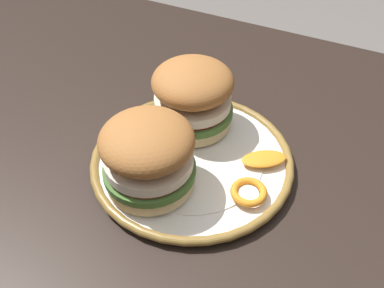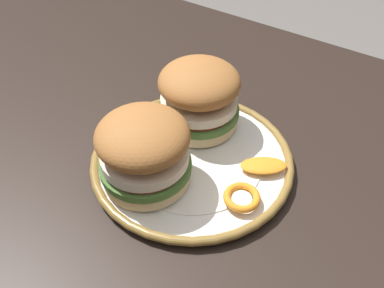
{
  "view_description": "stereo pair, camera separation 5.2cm",
  "coord_description": "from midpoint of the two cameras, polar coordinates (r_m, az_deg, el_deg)",
  "views": [
    {
      "loc": [
        0.15,
        -0.32,
        1.17
      ],
      "look_at": [
        -0.03,
        0.04,
        0.77
      ],
      "focal_mm": 38.96,
      "sensor_mm": 36.0,
      "label": 1
    },
    {
      "loc": [
        0.2,
        -0.3,
        1.17
      ],
      "look_at": [
        -0.03,
        0.04,
        0.77
      ],
      "focal_mm": 38.96,
      "sensor_mm": 36.0,
      "label": 2
    }
  ],
  "objects": [
    {
      "name": "sandwich_half_left",
      "position": [
        0.52,
        -3.73,
        -0.94
      ],
      "size": [
        0.12,
        0.12,
        0.1
      ],
      "color": "beige",
      "rests_on": "dinner_plate"
    },
    {
      "name": "sandwich_half_right",
      "position": [
        0.6,
        3.5,
        6.57
      ],
      "size": [
        0.14,
        0.14,
        0.1
      ],
      "color": "beige",
      "rests_on": "dinner_plate"
    },
    {
      "name": "orange_peel_curled",
      "position": [
        0.53,
        9.67,
        -7.36
      ],
      "size": [
        0.07,
        0.07,
        0.01
      ],
      "color": "orange",
      "rests_on": "dinner_plate"
    },
    {
      "name": "dinner_plate",
      "position": [
        0.59,
        2.56,
        -2.26
      ],
      "size": [
        0.28,
        0.28,
        0.02
      ],
      "color": "white",
      "rests_on": "dining_table"
    },
    {
      "name": "orange_peel_strip_long",
      "position": [
        0.58,
        12.36,
        -3.01
      ],
      "size": [
        0.07,
        0.06,
        0.01
      ],
      "color": "orange",
      "rests_on": "dinner_plate"
    },
    {
      "name": "dining_table",
      "position": [
        0.63,
        2.48,
        -11.99
      ],
      "size": [
        1.42,
        0.95,
        0.73
      ],
      "color": "black",
      "rests_on": "ground"
    }
  ]
}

